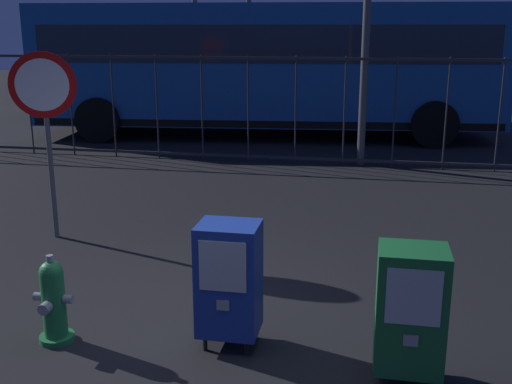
# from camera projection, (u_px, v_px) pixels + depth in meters

# --- Properties ---
(ground_plane) EXTENTS (60.00, 60.00, 0.00)m
(ground_plane) POSITION_uv_depth(u_px,v_px,m) (196.00, 327.00, 5.28)
(ground_plane) COLOR black
(fire_hydrant) EXTENTS (0.33, 0.32, 0.75)m
(fire_hydrant) POSITION_uv_depth(u_px,v_px,m) (54.00, 301.00, 4.96)
(fire_hydrant) COLOR #1E7238
(fire_hydrant) RESTS_ON ground_plane
(newspaper_box_primary) EXTENTS (0.48, 0.42, 1.02)m
(newspaper_box_primary) POSITION_uv_depth(u_px,v_px,m) (229.00, 278.00, 4.85)
(newspaper_box_primary) COLOR black
(newspaper_box_primary) RESTS_ON ground_plane
(newspaper_box_secondary) EXTENTS (0.48, 0.42, 1.02)m
(newspaper_box_secondary) POSITION_uv_depth(u_px,v_px,m) (410.00, 309.00, 4.32)
(newspaper_box_secondary) COLOR black
(newspaper_box_secondary) RESTS_ON ground_plane
(stop_sign) EXTENTS (0.71, 0.31, 2.23)m
(stop_sign) POSITION_uv_depth(u_px,v_px,m) (45.00, 107.00, 7.13)
(stop_sign) COLOR #4C4F54
(stop_sign) RESTS_ON ground_plane
(fence_barrier) EXTENTS (18.03, 0.04, 2.00)m
(fence_barrier) POSITION_uv_depth(u_px,v_px,m) (296.00, 110.00, 11.41)
(fence_barrier) COLOR #2D2D33
(fence_barrier) RESTS_ON ground_plane
(bus_near) EXTENTS (10.70, 3.61, 3.00)m
(bus_near) POSITION_uv_depth(u_px,v_px,m) (267.00, 63.00, 14.28)
(bus_near) COLOR #19519E
(bus_near) RESTS_ON ground_plane
(bus_far) EXTENTS (10.69, 3.57, 3.00)m
(bus_far) POSITION_uv_depth(u_px,v_px,m) (212.00, 55.00, 18.16)
(bus_far) COLOR #4C5156
(bus_far) RESTS_ON ground_plane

